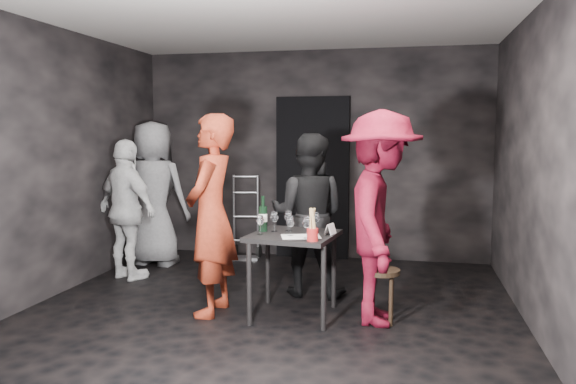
% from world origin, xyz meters
% --- Properties ---
extents(floor, '(4.50, 5.00, 0.02)m').
position_xyz_m(floor, '(0.00, 0.00, 0.00)').
color(floor, black).
rests_on(floor, ground).
extents(ceiling, '(4.50, 5.00, 0.02)m').
position_xyz_m(ceiling, '(0.00, 0.00, 2.70)').
color(ceiling, silver).
rests_on(ceiling, ground).
extents(wall_back, '(4.50, 0.04, 2.70)m').
position_xyz_m(wall_back, '(0.00, 2.50, 1.35)').
color(wall_back, black).
rests_on(wall_back, ground).
extents(wall_front, '(4.50, 0.04, 2.70)m').
position_xyz_m(wall_front, '(0.00, -2.50, 1.35)').
color(wall_front, black).
rests_on(wall_front, ground).
extents(wall_left, '(0.04, 5.00, 2.70)m').
position_xyz_m(wall_left, '(-2.25, 0.00, 1.35)').
color(wall_left, black).
rests_on(wall_left, ground).
extents(wall_right, '(0.04, 5.00, 2.70)m').
position_xyz_m(wall_right, '(2.25, 0.00, 1.35)').
color(wall_right, black).
rests_on(wall_right, ground).
extents(doorway, '(0.95, 0.10, 2.10)m').
position_xyz_m(doorway, '(0.00, 2.44, 1.05)').
color(doorway, black).
rests_on(doorway, ground).
extents(wallbox_upper, '(0.12, 0.06, 0.12)m').
position_xyz_m(wallbox_upper, '(0.85, 2.45, 1.45)').
color(wallbox_upper, '#B7B7B2').
rests_on(wallbox_upper, wall_back).
extents(wallbox_lower, '(0.10, 0.06, 0.14)m').
position_xyz_m(wallbox_lower, '(1.05, 2.45, 1.40)').
color(wallbox_lower, '#B7B7B2').
rests_on(wallbox_lower, wall_back).
extents(hand_truck, '(0.37, 0.32, 1.09)m').
position_xyz_m(hand_truck, '(-0.85, 2.21, 0.20)').
color(hand_truck, '#B2B2B7').
rests_on(hand_truck, floor).
extents(tasting_table, '(0.72, 0.72, 0.75)m').
position_xyz_m(tasting_table, '(0.24, 0.05, 0.65)').
color(tasting_table, black).
rests_on(tasting_table, floor).
extents(stool, '(0.31, 0.31, 0.47)m').
position_xyz_m(stool, '(1.02, 0.04, 0.36)').
color(stool, black).
rests_on(stool, floor).
extents(server_red, '(0.52, 0.80, 2.18)m').
position_xyz_m(server_red, '(-0.50, -0.03, 1.09)').
color(server_red, '#9B2F18').
rests_on(server_red, floor).
extents(woman_black, '(0.89, 0.52, 1.78)m').
position_xyz_m(woman_black, '(0.24, 0.76, 0.89)').
color(woman_black, black).
rests_on(woman_black, floor).
extents(man_maroon, '(0.72, 1.47, 2.24)m').
position_xyz_m(man_maroon, '(1.00, 0.05, 1.12)').
color(man_maroon, maroon).
rests_on(man_maroon, floor).
extents(bystander_cream, '(1.07, 0.84, 1.64)m').
position_xyz_m(bystander_cream, '(-1.83, 0.91, 0.82)').
color(bystander_cream, white).
rests_on(bystander_cream, floor).
extents(bystander_grey, '(1.07, 0.64, 2.11)m').
position_xyz_m(bystander_grey, '(-1.85, 1.62, 1.06)').
color(bystander_grey, slate).
rests_on(bystander_grey, floor).
extents(tasting_mat, '(0.38, 0.31, 0.00)m').
position_xyz_m(tasting_mat, '(0.33, -0.09, 0.75)').
color(tasting_mat, white).
rests_on(tasting_mat, tasting_table).
extents(wine_glass_a, '(0.08, 0.08, 0.19)m').
position_xyz_m(wine_glass_a, '(-0.04, -0.06, 0.84)').
color(wine_glass_a, white).
rests_on(wine_glass_a, tasting_table).
extents(wine_glass_b, '(0.08, 0.08, 0.20)m').
position_xyz_m(wine_glass_b, '(0.05, 0.11, 0.85)').
color(wine_glass_b, white).
rests_on(wine_glass_b, tasting_table).
extents(wine_glass_c, '(0.09, 0.09, 0.21)m').
position_xyz_m(wine_glass_c, '(0.17, 0.16, 0.85)').
color(wine_glass_c, white).
rests_on(wine_glass_c, tasting_table).
extents(wine_glass_d, '(0.07, 0.07, 0.18)m').
position_xyz_m(wine_glass_d, '(0.24, -0.08, 0.84)').
color(wine_glass_d, white).
rests_on(wine_glass_d, tasting_table).
extents(wine_glass_e, '(0.10, 0.10, 0.21)m').
position_xyz_m(wine_glass_e, '(0.40, -0.15, 0.85)').
color(wine_glass_e, white).
rests_on(wine_glass_e, tasting_table).
extents(wine_glass_f, '(0.10, 0.10, 0.20)m').
position_xyz_m(wine_glass_f, '(0.42, 0.15, 0.85)').
color(wine_glass_f, white).
rests_on(wine_glass_f, tasting_table).
extents(wine_bottle, '(0.08, 0.08, 0.32)m').
position_xyz_m(wine_bottle, '(-0.06, 0.11, 0.87)').
color(wine_bottle, black).
rests_on(wine_bottle, tasting_table).
extents(breadstick_cup, '(0.09, 0.09, 0.29)m').
position_xyz_m(breadstick_cup, '(0.46, -0.24, 0.88)').
color(breadstick_cup, '#A71D1B').
rests_on(breadstick_cup, tasting_table).
extents(reserved_card, '(0.11, 0.14, 0.10)m').
position_xyz_m(reserved_card, '(0.55, 0.08, 0.80)').
color(reserved_card, white).
rests_on(reserved_card, tasting_table).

